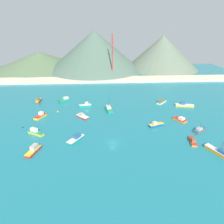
# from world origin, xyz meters

# --- Properties ---
(ground) EXTENTS (260.00, 280.00, 0.50)m
(ground) POSITION_xyz_m (0.00, 30.00, -0.25)
(ground) COLOR teal
(fishing_boat_0) EXTENTS (7.01, 8.51, 2.26)m
(fishing_boat_0) POSITION_xyz_m (-15.06, 2.85, 0.81)
(fishing_boat_0) COLOR #198466
(fishing_boat_0) RESTS_ON ground
(fishing_boat_1) EXTENTS (7.66, 4.52, 2.26)m
(fishing_boat_1) POSITION_xyz_m (21.09, 13.33, 0.77)
(fishing_boat_1) COLOR #14478C
(fishing_boat_1) RESTS_ON ground
(fishing_boat_2) EXTENTS (7.96, 5.91, 6.62)m
(fishing_boat_2) POSITION_xyz_m (-33.16, 8.90, 0.98)
(fishing_boat_2) COLOR gold
(fishing_boat_2) RESTS_ON ground
(fishing_boat_3) EXTENTS (7.87, 7.09, 2.55)m
(fishing_boat_3) POSITION_xyz_m (-26.96, 49.64, 0.91)
(fishing_boat_3) COLOR #198466
(fishing_boat_3) RESTS_ON ground
(fishing_boat_4) EXTENTS (4.64, 8.93, 6.82)m
(fishing_boat_4) POSITION_xyz_m (-0.18, 33.20, 0.90)
(fishing_boat_4) COLOR #198466
(fishing_boat_4) RESTS_ON ground
(fishing_boat_5) EXTENTS (7.22, 5.74, 4.33)m
(fishing_boat_5) POSITION_xyz_m (39.41, 7.07, 0.73)
(fishing_boat_5) COLOR brown
(fishing_boat_5) RESTS_ON ground
(fishing_boat_6) EXTENTS (7.69, 7.82, 2.27)m
(fishing_boat_6) POSITION_xyz_m (32.21, 43.23, 0.81)
(fishing_boat_6) COLOR silver
(fishing_boat_6) RESTS_ON ground
(fishing_boat_7) EXTENTS (3.41, 7.29, 2.11)m
(fishing_boat_7) POSITION_xyz_m (32.28, -1.83, 0.67)
(fishing_boat_7) COLOR orange
(fishing_boat_7) RESTS_ON ground
(fishing_boat_8) EXTENTS (2.31, 7.68, 6.86)m
(fishing_boat_8) POSITION_xyz_m (-42.81, 48.45, 1.07)
(fishing_boat_8) COLOR brown
(fishing_boat_8) RESTS_ON ground
(fishing_boat_9) EXTENTS (10.58, 4.81, 2.60)m
(fishing_boat_9) POSITION_xyz_m (43.90, 36.78, 0.85)
(fishing_boat_9) COLOR gold
(fishing_boat_9) RESTS_ON ground
(fishing_boat_10) EXTENTS (5.59, 7.64, 2.76)m
(fishing_boat_10) POSITION_xyz_m (-35.63, 26.20, 0.88)
(fishing_boat_10) COLOR gold
(fishing_boat_10) RESTS_ON ground
(fishing_boat_11) EXTENTS (6.27, 7.48, 4.40)m
(fishing_boat_11) POSITION_xyz_m (34.57, 18.20, 0.75)
(fishing_boat_11) COLOR orange
(fishing_boat_11) RESTS_ON ground
(fishing_boat_12) EXTENTS (4.58, 7.96, 2.70)m
(fishing_boat_12) POSITION_xyz_m (-29.94, -4.90, 0.97)
(fishing_boat_12) COLOR red
(fishing_boat_12) RESTS_ON ground
(fishing_boat_13) EXTENTS (7.04, 7.13, 2.02)m
(fishing_boat_13) POSITION_xyz_m (-14.23, 24.95, 0.71)
(fishing_boat_13) COLOR red
(fishing_boat_13) RESTS_ON ground
(fishing_boat_14) EXTENTS (7.11, 2.89, 6.15)m
(fishing_boat_14) POSITION_xyz_m (-13.43, 39.10, 1.00)
(fishing_boat_14) COLOR #198466
(fishing_boat_14) RESTS_ON ground
(fishing_boat_15) EXTENTS (6.63, 11.03, 5.91)m
(fishing_boat_15) POSITION_xyz_m (38.56, -10.16, 0.84)
(fishing_boat_15) COLOR orange
(fishing_boat_15) RESTS_ON ground
(buoy_0) EXTENTS (0.89, 0.89, 0.89)m
(buoy_0) POSITION_xyz_m (-28.16, 32.78, 0.16)
(buoy_0) COLOR gold
(buoy_0) RESTS_ON ground
(buoy_1) EXTENTS (0.61, 0.61, 0.61)m
(buoy_1) POSITION_xyz_m (-40.79, 15.02, 0.11)
(buoy_1) COLOR #232328
(buoy_1) RESTS_ON ground
(beach_strip) EXTENTS (247.00, 19.06, 1.20)m
(beach_strip) POSITION_xyz_m (0.00, 98.85, 0.60)
(beach_strip) COLOR beige
(beach_strip) RESTS_ON ground
(hill_west) EXTENTS (96.22, 96.22, 17.56)m
(hill_west) POSITION_xyz_m (-68.81, 151.87, 8.78)
(hill_west) COLOR #56704C
(hill_west) RESTS_ON ground
(hill_central) EXTENTS (97.06, 97.06, 38.55)m
(hill_central) POSITION_xyz_m (-9.91, 140.39, 19.27)
(hill_central) COLOR #4C6656
(hill_central) RESTS_ON ground
(hill_east) EXTENTS (75.84, 75.84, 33.87)m
(hill_east) POSITION_xyz_m (60.99, 145.92, 16.94)
(hill_east) COLOR #60705B
(hill_east) RESTS_ON ground
(radio_tower) EXTENTS (3.71, 2.97, 37.09)m
(radio_tower) POSITION_xyz_m (5.94, 104.03, 18.91)
(radio_tower) COLOR #B7332D
(radio_tower) RESTS_ON ground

